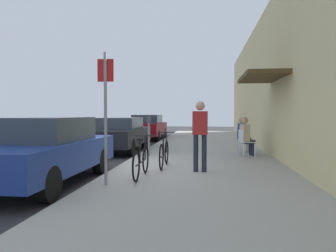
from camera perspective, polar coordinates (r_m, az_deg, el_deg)
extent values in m
plane|color=#2D2D30|center=(8.96, -8.81, -7.65)|extent=(60.00, 60.00, 0.00)
cube|color=#9E9B93|center=(10.60, 6.04, -5.78)|extent=(4.50, 32.00, 0.12)
cube|color=beige|center=(10.81, 19.06, 8.32)|extent=(0.30, 32.00, 5.41)
cube|color=#4C381E|center=(10.17, 15.78, 8.16)|extent=(1.10, 2.80, 0.12)
cube|color=navy|center=(7.56, -20.77, -4.82)|extent=(1.80, 4.40, 0.61)
cube|color=#333D47|center=(7.64, -20.31, -0.51)|extent=(1.48, 2.11, 0.51)
cylinder|color=black|center=(8.54, -11.71, -5.99)|extent=(0.22, 0.64, 0.64)
cylinder|color=black|center=(9.16, -21.20, -5.54)|extent=(0.22, 0.64, 0.64)
cylinder|color=black|center=(6.05, -20.03, -9.46)|extent=(0.22, 0.64, 0.64)
cube|color=black|center=(13.24, -8.49, -1.75)|extent=(1.80, 4.40, 0.61)
cube|color=#333D47|center=(13.36, -8.33, 0.51)|extent=(1.48, 2.11, 0.43)
cylinder|color=black|center=(14.41, -4.01, -2.62)|extent=(0.22, 0.64, 0.64)
cylinder|color=black|center=(14.79, -10.05, -2.53)|extent=(0.22, 0.64, 0.64)
cylinder|color=black|center=(11.76, -6.50, -3.72)|extent=(0.22, 0.64, 0.64)
cylinder|color=black|center=(12.21, -13.76, -3.55)|extent=(0.22, 0.64, 0.64)
cube|color=maroon|center=(19.25, -3.66, -0.44)|extent=(1.80, 4.40, 0.65)
cube|color=#333D47|center=(19.38, -3.58, 1.24)|extent=(1.48, 2.11, 0.47)
cylinder|color=black|center=(20.49, -0.79, -1.19)|extent=(0.22, 0.64, 0.64)
cylinder|color=black|center=(20.76, -5.12, -1.15)|extent=(0.22, 0.64, 0.64)
cylinder|color=black|center=(17.80, -1.94, -1.70)|extent=(0.22, 0.64, 0.64)
cylinder|color=black|center=(18.11, -6.90, -1.65)|extent=(0.22, 0.64, 0.64)
cylinder|color=slate|center=(11.02, -3.34, -2.28)|extent=(0.07, 0.07, 1.10)
cube|color=#383D42|center=(10.98, -3.35, 1.15)|extent=(0.12, 0.10, 0.22)
cylinder|color=gray|center=(6.57, -10.75, 1.21)|extent=(0.06, 0.06, 2.60)
cube|color=red|center=(6.64, -10.76, 9.44)|extent=(0.32, 0.02, 0.44)
torus|color=black|center=(7.84, -3.90, -5.71)|extent=(0.04, 0.66, 0.66)
torus|color=black|center=(6.83, -5.54, -6.90)|extent=(0.04, 0.66, 0.66)
cylinder|color=black|center=(7.33, -4.67, -6.27)|extent=(0.04, 1.05, 0.04)
cylinder|color=black|center=(7.16, -4.91, -4.46)|extent=(0.04, 0.04, 0.50)
cube|color=black|center=(7.13, -4.92, -2.30)|extent=(0.10, 0.20, 0.06)
cylinder|color=black|center=(7.76, -3.98, -3.71)|extent=(0.03, 0.03, 0.56)
cylinder|color=black|center=(7.74, -3.98, -1.65)|extent=(0.46, 0.03, 0.03)
torus|color=black|center=(9.19, -0.25, -4.54)|extent=(0.04, 0.66, 0.66)
torus|color=black|center=(8.16, -1.16, -5.40)|extent=(0.04, 0.66, 0.66)
cylinder|color=black|center=(8.68, -0.68, -4.95)|extent=(0.04, 1.05, 0.04)
cylinder|color=black|center=(8.50, -0.81, -3.40)|extent=(0.04, 0.04, 0.50)
cube|color=black|center=(8.48, -0.81, -1.58)|extent=(0.10, 0.20, 0.06)
cylinder|color=black|center=(9.12, -0.29, -2.83)|extent=(0.03, 0.03, 0.56)
cylinder|color=black|center=(9.10, -0.29, -1.07)|extent=(0.46, 0.03, 0.03)
cylinder|color=silver|center=(11.49, 14.04, -3.78)|extent=(0.04, 0.04, 0.45)
cylinder|color=silver|center=(11.14, 14.78, -3.98)|extent=(0.04, 0.04, 0.45)
cylinder|color=silver|center=(11.35, 12.26, -3.84)|extent=(0.04, 0.04, 0.45)
cylinder|color=silver|center=(11.00, 12.95, -4.04)|extent=(0.04, 0.04, 0.45)
cube|color=silver|center=(11.22, 13.52, -2.69)|extent=(0.54, 0.54, 0.03)
cube|color=silver|center=(11.13, 12.55, -1.66)|extent=(0.14, 0.43, 0.40)
cylinder|color=#232838|center=(11.40, 14.16, -3.78)|extent=(0.11, 0.11, 0.47)
cylinder|color=#232838|center=(11.33, 13.57, -2.62)|extent=(0.38, 0.23, 0.14)
cylinder|color=#232838|center=(11.22, 14.55, -3.88)|extent=(0.11, 0.11, 0.47)
cylinder|color=#232838|center=(11.15, 13.95, -2.70)|extent=(0.38, 0.23, 0.14)
cube|color=#CCB28C|center=(11.17, 13.15, -1.14)|extent=(0.31, 0.40, 0.56)
sphere|color=tan|center=(11.16, 13.17, 0.96)|extent=(0.22, 0.22, 0.22)
cylinder|color=silver|center=(12.37, 14.00, -3.36)|extent=(0.04, 0.04, 0.45)
cylinder|color=silver|center=(12.00, 13.67, -3.53)|extent=(0.04, 0.04, 0.45)
cylinder|color=silver|center=(12.45, 12.28, -3.31)|extent=(0.04, 0.04, 0.45)
cylinder|color=silver|center=(12.08, 11.90, -3.48)|extent=(0.04, 0.04, 0.45)
cube|color=silver|center=(12.20, 12.97, -2.30)|extent=(0.55, 0.55, 0.03)
cube|color=silver|center=(12.23, 12.04, -1.32)|extent=(0.16, 0.43, 0.40)
cylinder|color=#232838|center=(12.29, 13.88, -3.35)|extent=(0.11, 0.11, 0.47)
cylinder|color=#232838|center=(12.29, 13.29, -2.24)|extent=(0.39, 0.24, 0.14)
cylinder|color=#232838|center=(12.09, 13.71, -3.44)|extent=(0.11, 0.11, 0.47)
cylinder|color=#232838|center=(12.10, 13.11, -2.31)|extent=(0.39, 0.24, 0.14)
cube|color=#334C99|center=(12.20, 12.62, -0.86)|extent=(0.32, 0.41, 0.56)
sphere|color=tan|center=(12.18, 12.63, 1.07)|extent=(0.22, 0.22, 0.22)
cylinder|color=#232838|center=(7.98, 4.84, -4.71)|extent=(0.12, 0.12, 0.90)
cylinder|color=#232838|center=(7.98, 6.28, -4.72)|extent=(0.12, 0.12, 0.90)
cube|color=#B22626|center=(7.93, 5.58, 0.53)|extent=(0.36, 0.22, 0.56)
sphere|color=tan|center=(7.92, 5.59, 3.50)|extent=(0.22, 0.22, 0.22)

